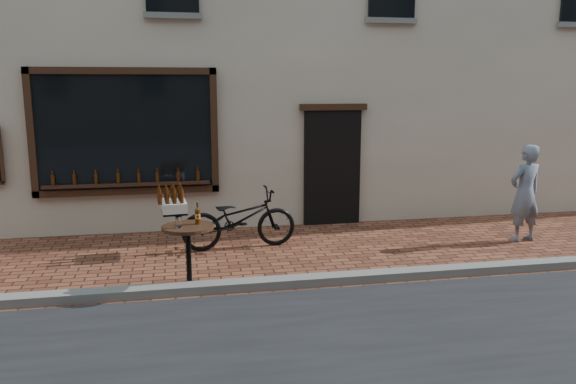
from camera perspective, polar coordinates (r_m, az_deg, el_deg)
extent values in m
plane|color=#50271A|center=(7.42, -2.73, -10.27)|extent=(90.00, 90.00, 0.00)
cube|color=slate|center=(7.59, -2.96, -9.31)|extent=(90.00, 0.25, 0.12)
cube|color=black|center=(10.38, -16.19, 5.87)|extent=(3.00, 0.06, 2.00)
cube|color=black|center=(10.33, -16.51, 11.73)|extent=(3.24, 0.10, 0.12)
cube|color=black|center=(10.49, -15.89, 0.09)|extent=(3.24, 0.10, 0.12)
cube|color=black|center=(10.61, -24.65, 5.42)|extent=(0.12, 0.10, 2.24)
cube|color=black|center=(10.34, -7.51, 6.19)|extent=(0.12, 0.10, 2.24)
cube|color=black|center=(10.42, -15.95, 0.74)|extent=(2.90, 0.16, 0.05)
cube|color=black|center=(10.83, 4.50, 2.46)|extent=(1.10, 0.10, 2.20)
cube|color=black|center=(10.69, 4.64, 8.60)|extent=(1.30, 0.10, 0.12)
cylinder|color=#3D1C07|center=(10.58, -22.74, 1.12)|extent=(0.06, 0.06, 0.19)
cylinder|color=#3D1C07|center=(10.52, -20.84, 1.20)|extent=(0.06, 0.06, 0.19)
cylinder|color=#3D1C07|center=(10.46, -18.91, 1.28)|extent=(0.06, 0.06, 0.19)
cylinder|color=#3D1C07|center=(10.42, -16.96, 1.36)|extent=(0.06, 0.06, 0.19)
cylinder|color=#3D1C07|center=(10.39, -15.01, 1.43)|extent=(0.06, 0.06, 0.19)
cylinder|color=#3D1C07|center=(10.37, -13.04, 1.51)|extent=(0.06, 0.06, 0.19)
cylinder|color=#3D1C07|center=(10.36, -11.06, 1.58)|extent=(0.06, 0.06, 0.19)
cylinder|color=#3D1C07|center=(10.37, -9.09, 1.65)|extent=(0.06, 0.06, 0.19)
imported|color=black|center=(9.29, -4.99, -2.73)|extent=(1.94, 0.82, 1.00)
cube|color=black|center=(9.11, -11.50, -1.97)|extent=(0.42, 0.56, 0.03)
cube|color=beige|center=(9.09, -11.52, -1.39)|extent=(0.42, 0.58, 0.15)
cylinder|color=#3D1C07|center=(8.87, -10.75, -0.47)|extent=(0.06, 0.06, 0.21)
cylinder|color=#3D1C07|center=(8.86, -11.46, -0.50)|extent=(0.06, 0.06, 0.21)
cylinder|color=#3D1C07|center=(8.86, -12.17, -0.54)|extent=(0.06, 0.06, 0.21)
cylinder|color=#3D1C07|center=(8.85, -12.88, -0.58)|extent=(0.06, 0.06, 0.21)
cylinder|color=#3D1C07|center=(9.00, -10.83, -0.31)|extent=(0.06, 0.06, 0.21)
cylinder|color=#3D1C07|center=(8.99, -11.53, -0.34)|extent=(0.06, 0.06, 0.21)
cylinder|color=#3D1C07|center=(8.99, -12.23, -0.38)|extent=(0.06, 0.06, 0.21)
cylinder|color=#3D1C07|center=(8.98, -12.93, -0.42)|extent=(0.06, 0.06, 0.21)
cylinder|color=#3D1C07|center=(9.13, -10.91, -0.15)|extent=(0.06, 0.06, 0.21)
cylinder|color=#3D1C07|center=(9.12, -11.60, -0.19)|extent=(0.06, 0.06, 0.21)
cylinder|color=#3D1C07|center=(9.12, -12.29, -0.23)|extent=(0.06, 0.06, 0.21)
cylinder|color=#3D1C07|center=(9.11, -12.98, -0.26)|extent=(0.06, 0.06, 0.21)
cylinder|color=#3D1C07|center=(9.26, -10.98, 0.00)|extent=(0.06, 0.06, 0.21)
cylinder|color=#3D1C07|center=(9.25, -11.66, -0.04)|extent=(0.06, 0.06, 0.21)
cylinder|color=black|center=(7.68, -9.95, -9.56)|extent=(0.50, 0.50, 0.03)
cylinder|color=black|center=(7.54, -10.05, -6.63)|extent=(0.07, 0.07, 0.79)
cylinder|color=black|center=(7.43, -10.15, -3.56)|extent=(0.68, 0.68, 0.05)
cylinder|color=gold|center=(7.47, -9.16, -2.44)|extent=(0.07, 0.07, 0.07)
cylinder|color=white|center=(7.33, -11.05, -3.01)|extent=(0.09, 0.09, 0.15)
imported|color=slate|center=(10.45, 22.94, -0.12)|extent=(0.68, 0.51, 1.68)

